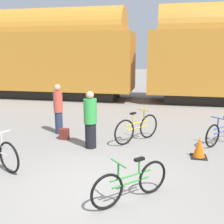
{
  "coord_description": "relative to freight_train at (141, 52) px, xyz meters",
  "views": [
    {
      "loc": [
        1.32,
        -4.58,
        2.66
      ],
      "look_at": [
        -0.03,
        2.19,
        1.1
      ],
      "focal_mm": 42.0,
      "sensor_mm": 36.0,
      "label": 1
    }
  ],
  "objects": [
    {
      "name": "bicycle_green",
      "position": [
        0.81,
        -10.5,
        -2.35
      ],
      "size": [
        1.25,
        1.19,
        0.82
      ],
      "color": "black",
      "rests_on": "ground_plane"
    },
    {
      "name": "person_in_red",
      "position": [
        -2.09,
        -6.86,
        -1.86
      ],
      "size": [
        0.3,
        0.3,
        1.66
      ],
      "rotation": [
        0.0,
        0.0,
        5.67
      ],
      "color": "#283351",
      "rests_on": "ground_plane"
    },
    {
      "name": "ground_plane",
      "position": [
        -0.0,
        -10.27,
        -2.71
      ],
      "size": [
        80.0,
        80.0,
        0.0
      ],
      "primitive_type": "plane",
      "color": "gray"
    },
    {
      "name": "backpack",
      "position": [
        -1.69,
        -7.42,
        -2.54
      ],
      "size": [
        0.28,
        0.2,
        0.34
      ],
      "color": "maroon",
      "rests_on": "ground_plane"
    },
    {
      "name": "person_in_green",
      "position": [
        -0.67,
        -7.98,
        -1.89
      ],
      "size": [
        0.37,
        0.37,
        1.64
      ],
      "rotation": [
        0.0,
        0.0,
        0.32
      ],
      "color": "black",
      "rests_on": "ground_plane"
    },
    {
      "name": "freight_train",
      "position": [
        0.0,
        0.0,
        0.0
      ],
      "size": [
        23.81,
        2.91,
        5.16
      ],
      "color": "black",
      "rests_on": "ground_plane"
    },
    {
      "name": "bicycle_yellow",
      "position": [
        0.57,
        -7.16,
        -2.3
      ],
      "size": [
        1.19,
        1.42,
        0.96
      ],
      "color": "black",
      "rests_on": "ground_plane"
    },
    {
      "name": "bicycle_blue",
      "position": [
        3.07,
        -6.9,
        -2.34
      ],
      "size": [
        1.13,
        1.28,
        0.85
      ],
      "color": "black",
      "rests_on": "ground_plane"
    },
    {
      "name": "rail_near",
      "position": [
        -0.0,
        -0.72,
        -2.7
      ],
      "size": [
        35.81,
        0.07,
        0.01
      ],
      "primitive_type": "cube",
      "color": "#4C4238",
      "rests_on": "ground_plane"
    },
    {
      "name": "rail_far",
      "position": [
        -0.0,
        0.72,
        -2.7
      ],
      "size": [
        35.81,
        0.07,
        0.01
      ],
      "primitive_type": "cube",
      "color": "#4C4238",
      "rests_on": "ground_plane"
    },
    {
      "name": "traffic_cone",
      "position": [
        2.29,
        -8.13,
        -2.45
      ],
      "size": [
        0.4,
        0.4,
        0.55
      ],
      "color": "black",
      "rests_on": "ground_plane"
    }
  ]
}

